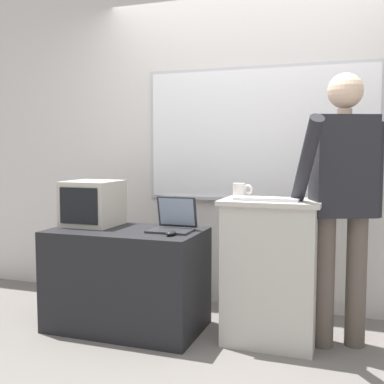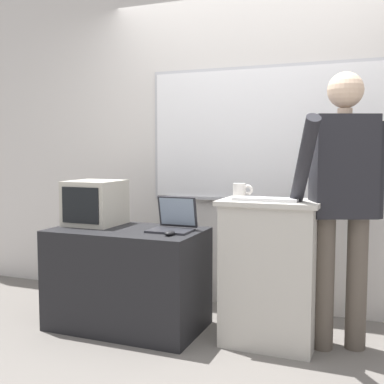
{
  "view_description": "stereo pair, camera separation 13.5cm",
  "coord_description": "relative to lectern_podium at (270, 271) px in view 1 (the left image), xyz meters",
  "views": [
    {
      "loc": [
        0.8,
        -2.57,
        1.28
      ],
      "look_at": [
        -0.29,
        0.56,
        0.99
      ],
      "focal_mm": 45.0,
      "sensor_mm": 36.0,
      "label": 1
    },
    {
      "loc": [
        0.93,
        -2.52,
        1.28
      ],
      "look_at": [
        -0.29,
        0.56,
        0.99
      ],
      "focal_mm": 45.0,
      "sensor_mm": 36.0,
      "label": 2
    }
  ],
  "objects": [
    {
      "name": "wireless_keyboard",
      "position": [
        -0.02,
        -0.05,
        0.48
      ],
      "size": [
        0.41,
        0.14,
        0.02
      ],
      "color": "silver",
      "rests_on": "lectern_podium"
    },
    {
      "name": "coffee_mug",
      "position": [
        -0.24,
        0.14,
        0.52
      ],
      "size": [
        0.14,
        0.08,
        0.09
      ],
      "color": "silver",
      "rests_on": "lectern_podium"
    },
    {
      "name": "person_presenter",
      "position": [
        0.44,
        0.09,
        0.54
      ],
      "size": [
        0.56,
        0.66,
        1.76
      ],
      "rotation": [
        0.0,
        0.0,
        0.39
      ],
      "color": "brown",
      "rests_on": "ground_plane"
    },
    {
      "name": "lectern_podium",
      "position": [
        0.0,
        0.0,
        0.0
      ],
      "size": [
        0.64,
        0.42,
        0.95
      ],
      "color": "#BCB7AD",
      "rests_on": "ground_plane"
    },
    {
      "name": "crt_monitor",
      "position": [
        -1.34,
        0.02,
        0.4
      ],
      "size": [
        0.37,
        0.39,
        0.33
      ],
      "color": "#BCB7A8",
      "rests_on": "side_desk"
    },
    {
      "name": "back_wall",
      "position": [
        -0.26,
        0.75,
        1.0
      ],
      "size": [
        6.4,
        0.17,
        2.97
      ],
      "color": "silver",
      "rests_on": "ground_plane"
    },
    {
      "name": "ground_plane",
      "position": [
        -0.26,
        -0.53,
        -0.48
      ],
      "size": [
        30.0,
        30.0,
        0.0
      ],
      "primitive_type": "plane",
      "color": "slate"
    },
    {
      "name": "computer_mouse_by_laptop",
      "position": [
        -0.63,
        -0.2,
        0.25
      ],
      "size": [
        0.06,
        0.1,
        0.03
      ],
      "color": "black",
      "rests_on": "side_desk"
    },
    {
      "name": "side_desk",
      "position": [
        -1.02,
        -0.07,
        -0.12
      ],
      "size": [
        1.08,
        0.62,
        0.71
      ],
      "color": "black",
      "rests_on": "ground_plane"
    },
    {
      "name": "laptop",
      "position": [
        -0.68,
        -0.01,
        0.3
      ],
      "size": [
        0.29,
        0.26,
        0.24
      ],
      "color": "#28282D",
      "rests_on": "side_desk"
    }
  ]
}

